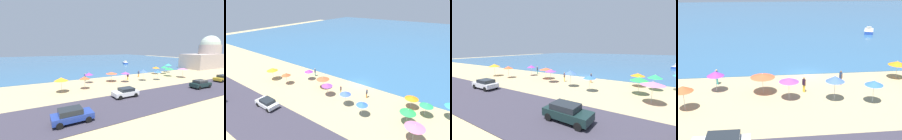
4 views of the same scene
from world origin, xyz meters
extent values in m
plane|color=tan|center=(0.00, 0.00, 0.00)|extent=(160.00, 160.00, 0.00)
cube|color=#305E86|center=(0.00, 55.00, 0.03)|extent=(150.00, 110.00, 0.05)
cube|color=#36323E|center=(0.00, -18.00, 0.03)|extent=(80.00, 8.00, 0.06)
cylinder|color=#B2B2B7|center=(-2.72, -7.16, 0.95)|extent=(0.05, 0.05, 1.89)
cone|color=purple|center=(-2.72, -7.16, 2.04)|extent=(1.93, 1.93, 0.39)
sphere|color=silver|center=(-2.72, -7.16, 2.27)|extent=(0.08, 0.08, 0.08)
cylinder|color=#B2B2B7|center=(10.40, -2.57, 0.86)|extent=(0.05, 0.05, 1.71)
cone|color=orange|center=(10.40, -2.57, 1.87)|extent=(2.06, 2.06, 0.41)
sphere|color=silver|center=(10.40, -2.57, 2.11)|extent=(0.08, 0.08, 0.08)
cylinder|color=#B2B2B7|center=(12.66, -3.52, 0.89)|extent=(0.05, 0.05, 1.78)
cone|color=green|center=(12.66, -3.52, 1.98)|extent=(1.89, 1.89, 0.50)
sphere|color=silver|center=(12.66, -3.52, 2.26)|extent=(0.08, 0.08, 0.08)
cylinder|color=#B2B2B7|center=(12.50, -9.60, 1.06)|extent=(0.05, 0.05, 2.12)
cone|color=#D86893|center=(12.50, -9.60, 2.24)|extent=(2.39, 2.39, 0.36)
sphere|color=silver|center=(12.50, -9.60, 2.45)|extent=(0.08, 0.08, 0.08)
cylinder|color=#B2B2B7|center=(-12.18, -8.42, 0.93)|extent=(0.05, 0.05, 1.87)
cone|color=#E6542A|center=(-12.18, -8.42, 2.06)|extent=(1.81, 1.81, 0.48)
sphere|color=silver|center=(-12.18, -8.42, 2.33)|extent=(0.08, 0.08, 0.08)
cylinder|color=#B2B2B7|center=(10.95, -6.77, 0.93)|extent=(0.05, 0.05, 1.86)
cone|color=green|center=(10.95, -6.77, 2.04)|extent=(2.15, 2.15, 0.46)
sphere|color=silver|center=(10.95, -6.77, 2.30)|extent=(0.08, 0.08, 0.08)
cylinder|color=#B2B2B7|center=(1.58, -7.85, 1.00)|extent=(0.05, 0.05, 2.00)
cone|color=#4262C1|center=(1.58, -7.85, 2.22)|extent=(1.81, 1.81, 0.53)
sphere|color=silver|center=(1.58, -7.85, 2.51)|extent=(0.08, 0.08, 0.08)
cylinder|color=#B2B2B7|center=(-9.96, -4.31, 0.88)|extent=(0.05, 0.05, 1.77)
cone|color=purple|center=(-9.96, -4.31, 1.97)|extent=(1.77, 1.77, 0.50)
sphere|color=silver|center=(-9.96, -4.31, 2.24)|extent=(0.08, 0.08, 0.08)
cylinder|color=#B2B2B7|center=(-16.23, -8.70, 1.02)|extent=(0.05, 0.05, 2.04)
cone|color=orange|center=(-16.23, -8.70, 2.25)|extent=(2.24, 2.24, 0.53)
sphere|color=silver|center=(-16.23, -8.70, 2.55)|extent=(0.08, 0.08, 0.08)
cylinder|color=#B2B2B7|center=(5.05, -8.74, 0.91)|extent=(0.05, 0.05, 1.83)
cone|color=blue|center=(5.05, -8.74, 1.99)|extent=(1.72, 1.72, 0.42)
sphere|color=silver|center=(5.05, -8.74, 2.23)|extent=(0.08, 0.08, 0.08)
cylinder|color=#B2B2B7|center=(-5.18, -5.36, 0.90)|extent=(0.05, 0.05, 1.80)
cone|color=#ED5630|center=(-5.18, -5.36, 1.93)|extent=(2.49, 2.49, 0.36)
sphere|color=silver|center=(-5.18, -5.36, 2.14)|extent=(0.08, 0.08, 0.08)
cylinder|color=orange|center=(3.38, -3.91, 0.38)|extent=(0.14, 0.14, 0.77)
cylinder|color=orange|center=(3.35, -3.73, 0.38)|extent=(0.14, 0.14, 0.77)
cube|color=navy|center=(3.36, -3.82, 1.07)|extent=(0.27, 0.39, 0.61)
sphere|color=brown|center=(3.36, -3.82, 1.50)|extent=(0.22, 0.22, 0.22)
cylinder|color=brown|center=(3.40, -4.05, 1.02)|extent=(0.09, 0.09, 0.55)
cylinder|color=brown|center=(3.32, -3.58, 1.02)|extent=(0.09, 0.09, 0.55)
cylinder|color=gold|center=(-1.02, -5.35, 0.38)|extent=(0.14, 0.14, 0.77)
cylinder|color=gold|center=(-0.94, -5.52, 0.38)|extent=(0.14, 0.14, 0.77)
cube|color=#25142B|center=(-0.98, -5.43, 1.07)|extent=(0.35, 0.42, 0.61)
sphere|color=#9C6F4B|center=(-0.98, -5.43, 1.50)|extent=(0.22, 0.22, 0.22)
cylinder|color=#9C6F4B|center=(-1.08, -5.22, 1.02)|extent=(0.09, 0.09, 0.55)
cylinder|color=#9C6F4B|center=(-0.88, -5.65, 1.02)|extent=(0.09, 0.09, 0.55)
cylinder|color=teal|center=(-10.11, -2.29, 0.42)|extent=(0.14, 0.14, 0.84)
cylinder|color=teal|center=(-10.20, -2.13, 0.42)|extent=(0.14, 0.14, 0.84)
cube|color=navy|center=(-10.15, -2.21, 1.17)|extent=(0.37, 0.42, 0.67)
sphere|color=tan|center=(-10.15, -2.21, 1.64)|extent=(0.22, 0.22, 0.22)
cylinder|color=tan|center=(-10.04, -2.42, 1.12)|extent=(0.09, 0.09, 0.60)
cylinder|color=tan|center=(-10.27, -2.00, 1.12)|extent=(0.09, 0.09, 0.60)
cube|color=#152828|center=(6.84, -17.70, 0.71)|extent=(4.09, 1.82, 0.66)
cube|color=#1E2328|center=(6.64, -17.69, 1.28)|extent=(2.31, 1.55, 0.49)
cylinder|color=black|center=(8.24, -16.96, 0.38)|extent=(0.65, 0.24, 0.64)
cylinder|color=black|center=(8.18, -18.53, 0.38)|extent=(0.65, 0.24, 0.64)
cylinder|color=black|center=(5.50, -16.86, 0.38)|extent=(0.65, 0.24, 0.64)
cylinder|color=black|center=(5.44, -18.43, 0.38)|extent=(0.65, 0.24, 0.64)
cube|color=silver|center=(-8.19, -15.59, 0.68)|extent=(3.93, 1.82, 0.59)
cube|color=#1E2328|center=(-7.99, -15.59, 1.20)|extent=(2.21, 1.59, 0.46)
cylinder|color=black|center=(-9.53, -16.42, 0.38)|extent=(0.64, 0.23, 0.64)
cylinder|color=black|center=(-9.51, -14.74, 0.38)|extent=(0.64, 0.23, 0.64)
cylinder|color=black|center=(-6.86, -16.44, 0.38)|extent=(0.64, 0.23, 0.64)
cylinder|color=black|center=(-6.85, -14.76, 0.38)|extent=(0.64, 0.23, 0.64)
camera|label=1|loc=(-19.99, -33.85, 7.35)|focal=24.00mm
camera|label=2|loc=(14.66, -28.12, 16.13)|focal=28.00mm
camera|label=3|loc=(12.57, -27.55, 6.01)|focal=24.00mm
camera|label=4|loc=(-5.43, -31.98, 11.23)|focal=45.00mm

